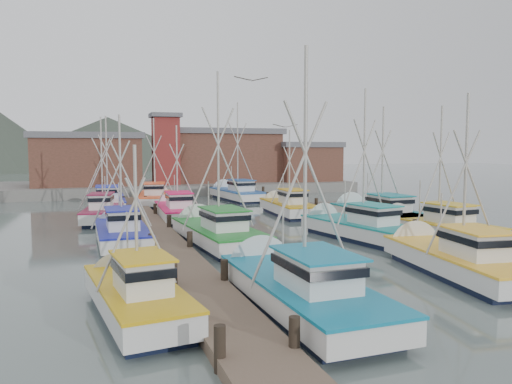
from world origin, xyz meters
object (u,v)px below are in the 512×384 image
object	(u,v)px
lookout_tower	(166,148)
boat_8	(176,211)
boat_1	(452,258)
boat_4	(214,232)
boat_12	(155,197)
boat_0	(295,287)

from	to	relation	value
lookout_tower	boat_8	world-z (taller)	lookout_tower
boat_1	boat_4	distance (m)	13.16
lookout_tower	boat_4	bearing A→B (deg)	-93.63
boat_12	lookout_tower	bearing A→B (deg)	85.14
lookout_tower	boat_12	distance (m)	11.94
boat_4	boat_12	xyz separation A→B (m)	(-0.63, 22.00, -0.01)
boat_4	boat_8	bearing A→B (deg)	87.48
lookout_tower	boat_0	size ratio (longest dim) A/B	0.87
lookout_tower	boat_1	size ratio (longest dim) A/B	0.89
boat_0	boat_12	distance (m)	34.22
boat_0	boat_4	size ratio (longest dim) A/B	0.92
boat_0	boat_12	size ratio (longest dim) A/B	1.02
lookout_tower	boat_8	size ratio (longest dim) A/B	0.95
boat_0	boat_4	bearing A→B (deg)	88.02
lookout_tower	boat_0	world-z (taller)	lookout_tower
boat_4	boat_0	bearing A→B (deg)	-95.19
lookout_tower	boat_8	distance (m)	22.39
lookout_tower	boat_12	xyz separation A→B (m)	(-2.69, -10.57, -4.87)
boat_0	boat_1	world-z (taller)	boat_0
boat_0	boat_1	size ratio (longest dim) A/B	1.02
lookout_tower	boat_4	world-z (taller)	boat_4
boat_1	boat_4	size ratio (longest dim) A/B	0.90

